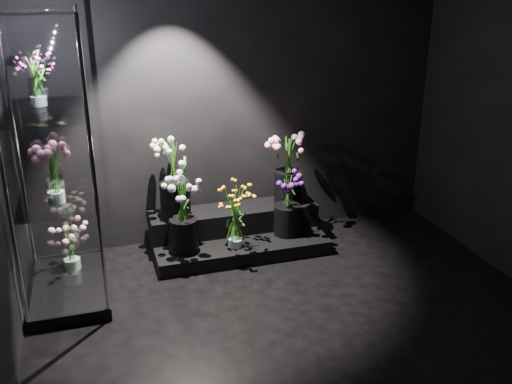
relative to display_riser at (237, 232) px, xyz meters
name	(u,v)px	position (x,y,z in m)	size (l,w,h in m)	color
floor	(315,345)	(0.12, -1.68, -0.15)	(4.00, 4.00, 0.00)	black
wall_back	(239,96)	(0.12, 0.32, 1.25)	(4.00, 4.00, 0.00)	black
display_riser	(237,232)	(0.00, 0.00, 0.00)	(1.62, 0.72, 0.36)	black
display_case	(53,164)	(-1.55, -0.43, 0.98)	(0.62, 1.03, 2.26)	black
bouquet_orange_bells	(235,217)	(-0.08, -0.27, 0.28)	(0.26, 0.26, 0.57)	white
bouquet_lilac	(183,212)	(-0.54, -0.22, 0.37)	(0.41, 0.41, 0.69)	black
bouquet_purple	(288,203)	(0.46, -0.15, 0.30)	(0.39, 0.39, 0.60)	black
bouquet_cream_roses	(174,175)	(-0.56, 0.07, 0.62)	(0.43, 0.43, 0.73)	black
bouquet_pink_roses	(288,165)	(0.55, 0.09, 0.60)	(0.41, 0.41, 0.68)	black
bouquet_case_pink	(53,171)	(-1.54, -0.60, 0.98)	(0.33, 0.33, 0.47)	white
bouquet_case_magenta	(36,79)	(-1.60, -0.28, 1.60)	(0.30, 0.30, 0.38)	white
bouquet_case_base_pink	(70,244)	(-1.51, -0.21, 0.19)	(0.37, 0.37, 0.44)	white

